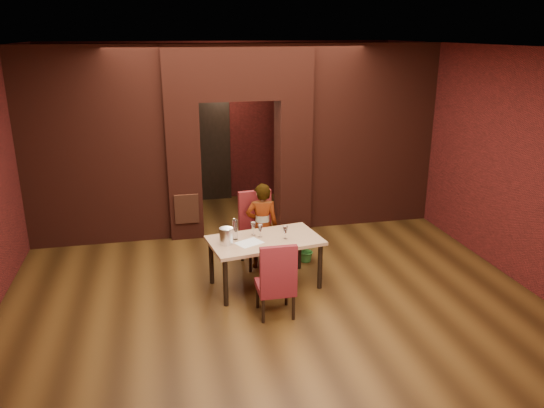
{
  "coord_description": "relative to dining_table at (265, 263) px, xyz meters",
  "views": [
    {
      "loc": [
        -1.36,
        -6.8,
        3.39
      ],
      "look_at": [
        0.14,
        0.0,
        1.11
      ],
      "focal_mm": 35.0,
      "sensor_mm": 36.0,
      "label": 1
    }
  ],
  "objects": [
    {
      "name": "wing_wall_left",
      "position": [
        -2.35,
        2.25,
        1.25
      ],
      "size": [
        2.28,
        0.35,
        3.2
      ],
      "primitive_type": "cube",
      "color": "maroon",
      "rests_on": "ground"
    },
    {
      "name": "floor",
      "position": [
        0.02,
        0.25,
        -0.35
      ],
      "size": [
        8.0,
        8.0,
        0.0
      ],
      "primitive_type": "plane",
      "color": "#492E12",
      "rests_on": "ground"
    },
    {
      "name": "pillar_left",
      "position": [
        -0.93,
        2.25,
        0.8
      ],
      "size": [
        0.55,
        0.55,
        2.3
      ],
      "primitive_type": "cube",
      "color": "maroon",
      "rests_on": "ground"
    },
    {
      "name": "chair_near",
      "position": [
        -0.03,
        -0.78,
        0.15
      ],
      "size": [
        0.45,
        0.45,
        0.99
      ],
      "primitive_type": "cube",
      "rotation": [
        0.0,
        0.0,
        3.13
      ],
      "color": "maroon",
      "rests_on": "ground"
    },
    {
      "name": "chair_far",
      "position": [
        0.06,
        0.71,
        0.21
      ],
      "size": [
        0.56,
        0.56,
        1.11
      ],
      "primitive_type": "cube",
      "rotation": [
        0.0,
        0.0,
        0.13
      ],
      "color": "maroon",
      "rests_on": "ground"
    },
    {
      "name": "vent_panel",
      "position": [
        -0.93,
        1.96,
        0.2
      ],
      "size": [
        0.4,
        0.03,
        0.5
      ],
      "primitive_type": "cube",
      "color": "#9C4C2D",
      "rests_on": "ground"
    },
    {
      "name": "wine_bucket",
      "position": [
        -0.54,
        -0.06,
        0.46
      ],
      "size": [
        0.18,
        0.18,
        0.22
      ],
      "primitive_type": "cylinder",
      "color": "silver",
      "rests_on": "dining_table"
    },
    {
      "name": "wing_wall_right",
      "position": [
        2.38,
        2.25,
        1.25
      ],
      "size": [
        2.28,
        0.35,
        3.2
      ],
      "primitive_type": "cube",
      "color": "maroon",
      "rests_on": "ground"
    },
    {
      "name": "pillar_right",
      "position": [
        0.97,
        2.25,
        0.8
      ],
      "size": [
        0.55,
        0.55,
        2.3
      ],
      "primitive_type": "cube",
      "color": "maroon",
      "rests_on": "ground"
    },
    {
      "name": "wine_glass_b",
      "position": [
        -0.05,
        0.08,
        0.44
      ],
      "size": [
        0.07,
        0.07,
        0.18
      ],
      "primitive_type": null,
      "color": "white",
      "rests_on": "dining_table"
    },
    {
      "name": "lintel",
      "position": [
        0.02,
        2.25,
        2.4
      ],
      "size": [
        2.45,
        0.55,
        0.9
      ],
      "primitive_type": "cube",
      "color": "maroon",
      "rests_on": "ground"
    },
    {
      "name": "ceiling",
      "position": [
        0.02,
        0.25,
        2.85
      ],
      "size": [
        7.0,
        8.0,
        0.04
      ],
      "primitive_type": "cube",
      "color": "silver",
      "rests_on": "ground"
    },
    {
      "name": "dining_table",
      "position": [
        0.0,
        0.0,
        0.0
      ],
      "size": [
        1.6,
        1.06,
        0.7
      ],
      "primitive_type": "cube",
      "rotation": [
        0.0,
        0.0,
        0.16
      ],
      "color": "tan",
      "rests_on": "ground"
    },
    {
      "name": "wall_back",
      "position": [
        0.02,
        4.25,
        1.25
      ],
      "size": [
        7.0,
        0.04,
        3.2
      ],
      "primitive_type": "cube",
      "color": "maroon",
      "rests_on": "ground"
    },
    {
      "name": "potted_plant",
      "position": [
        0.79,
        0.68,
        -0.16
      ],
      "size": [
        0.39,
        0.36,
        0.37
      ],
      "primitive_type": "imported",
      "rotation": [
        0.0,
        0.0,
        0.22
      ],
      "color": "#2E6D29",
      "rests_on": "ground"
    },
    {
      "name": "rear_door_frame",
      "position": [
        -0.38,
        4.15,
        0.7
      ],
      "size": [
        1.02,
        0.04,
        2.22
      ],
      "primitive_type": "cube",
      "color": "black",
      "rests_on": "ground"
    },
    {
      "name": "tasting_sheet",
      "position": [
        -0.23,
        -0.09,
        0.35
      ],
      "size": [
        0.41,
        0.37,
        0.0
      ],
      "primitive_type": "cube",
      "rotation": [
        0.0,
        0.0,
        0.46
      ],
      "color": "white",
      "rests_on": "dining_table"
    },
    {
      "name": "rear_door",
      "position": [
        -0.38,
        4.19,
        0.7
      ],
      "size": [
        0.9,
        0.08,
        2.1
      ],
      "primitive_type": "cube",
      "color": "black",
      "rests_on": "ground"
    },
    {
      "name": "wine_glass_c",
      "position": [
        0.27,
        -0.05,
        0.44
      ],
      "size": [
        0.07,
        0.07,
        0.18
      ],
      "primitive_type": null,
      "color": "white",
      "rests_on": "dining_table"
    },
    {
      "name": "wall_front",
      "position": [
        0.02,
        -3.75,
        1.25
      ],
      "size": [
        7.0,
        0.04,
        3.2
      ],
      "primitive_type": "cube",
      "color": "maroon",
      "rests_on": "ground"
    },
    {
      "name": "wine_glass_a",
      "position": [
        -0.13,
        0.17,
        0.45
      ],
      "size": [
        0.08,
        0.08,
        0.19
      ],
      "primitive_type": null,
      "color": "silver",
      "rests_on": "dining_table"
    },
    {
      "name": "water_bottle",
      "position": [
        -0.39,
        0.08,
        0.5
      ],
      "size": [
        0.07,
        0.07,
        0.29
      ],
      "primitive_type": "cylinder",
      "color": "white",
      "rests_on": "dining_table"
    },
    {
      "name": "wall_right",
      "position": [
        3.52,
        0.25,
        1.25
      ],
      "size": [
        0.04,
        8.0,
        3.2
      ],
      "primitive_type": "cube",
      "color": "maroon",
      "rests_on": "ground"
    },
    {
      "name": "person_seated",
      "position": [
        0.08,
        0.62,
        0.3
      ],
      "size": [
        0.51,
        0.37,
        1.31
      ],
      "primitive_type": "imported",
      "rotation": [
        0.0,
        0.0,
        3.02
      ],
      "color": "white",
      "rests_on": "ground"
    }
  ]
}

